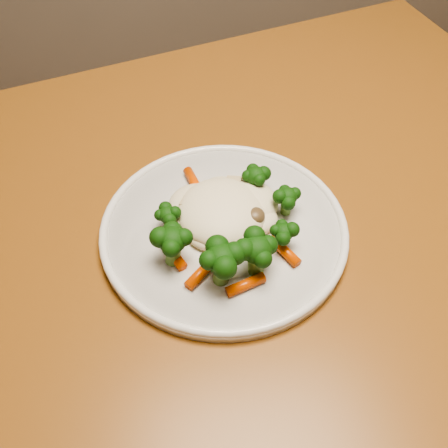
# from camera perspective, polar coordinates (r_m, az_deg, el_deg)

# --- Properties ---
(dining_table) EXTENTS (1.48, 1.15, 0.75)m
(dining_table) POSITION_cam_1_polar(r_m,az_deg,el_deg) (0.71, -7.87, -10.53)
(dining_table) COLOR #925821
(dining_table) RESTS_ON ground
(plate) EXTENTS (0.29, 0.29, 0.01)m
(plate) POSITION_cam_1_polar(r_m,az_deg,el_deg) (0.67, 0.00, -0.77)
(plate) COLOR white
(plate) RESTS_ON dining_table
(meal) EXTENTS (0.19, 0.20, 0.05)m
(meal) POSITION_cam_1_polar(r_m,az_deg,el_deg) (0.64, 0.21, 0.24)
(meal) COLOR #FCF1CA
(meal) RESTS_ON plate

